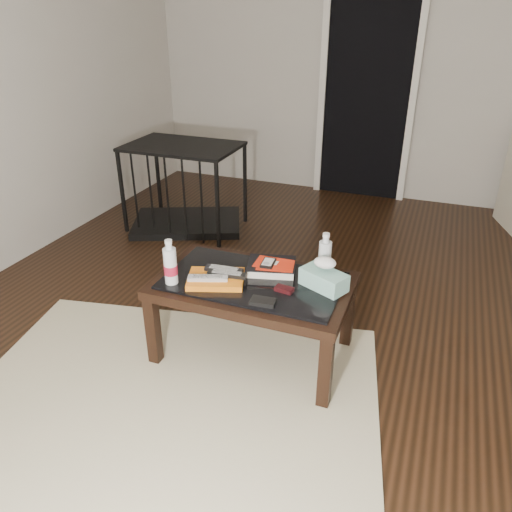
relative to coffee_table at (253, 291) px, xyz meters
The scene contains 18 objects.
ground 0.69m from the coffee_table, 36.67° to the left, with size 5.00×5.00×0.00m, color black.
room_shell 1.35m from the coffee_table, 36.67° to the left, with size 5.00×5.00×5.00m.
doorway 2.87m from the coffee_table, 88.88° to the left, with size 0.90×0.08×2.07m.
coffee_table is the anchor object (origin of this frame).
rug 0.68m from the coffee_table, 116.24° to the right, with size 2.00×1.50×0.01m, color #B6AF8D.
pet_crate 1.86m from the coffee_table, 129.13° to the left, with size 1.06×0.90×0.71m.
magazines 0.21m from the coffee_table, 153.43° to the right, with size 0.28×0.21×0.03m, color orange.
remote_silver 0.26m from the coffee_table, 146.28° to the right, with size 0.20×0.05×0.02m, color #A9A9AE.
remote_black_front 0.17m from the coffee_table, 154.24° to the right, with size 0.20×0.05×0.02m, color black.
remote_black_back 0.19m from the coffee_table, behind, with size 0.20×0.05×0.02m, color black.
textbook 0.16m from the coffee_table, 66.06° to the left, with size 0.25×0.20×0.05m, color black.
dvd_mailers 0.18m from the coffee_table, 61.66° to the left, with size 0.19×0.14×0.01m, color red.
ipod 0.16m from the coffee_table, 63.47° to the left, with size 0.06×0.10×0.02m, color black.
flip_phone 0.21m from the coffee_table, 15.84° to the right, with size 0.09×0.05×0.02m, color black.
wallet 0.24m from the coffee_table, 57.12° to the right, with size 0.12×0.07×0.02m, color black.
water_bottle_left 0.45m from the coffee_table, 155.21° to the right, with size 0.07×0.07×0.24m, color white.
water_bottle_right 0.41m from the coffee_table, 28.59° to the left, with size 0.07×0.07×0.24m, color silver.
tissue_box 0.38m from the coffee_table, ahead, with size 0.23×0.12×0.09m, color teal.
Camera 1 is at (0.35, -2.41, 1.72)m, focal length 35.00 mm.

